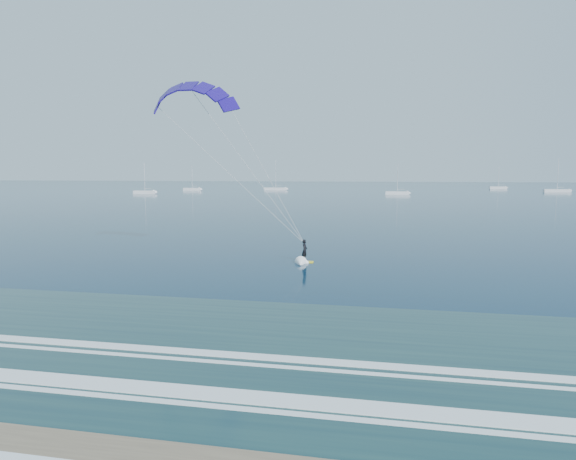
# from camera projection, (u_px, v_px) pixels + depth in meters

# --- Properties ---
(kitesurfer_rig) EXTENTS (14.96, 6.84, 16.71)m
(kitesurfer_rig) POSITION_uv_depth(u_px,v_px,m) (246.00, 165.00, 44.05)
(kitesurfer_rig) COLOR yellow
(kitesurfer_rig) RESTS_ON ground
(sailboat_0) EXTENTS (8.78, 2.40, 11.93)m
(sailboat_0) POSITION_uv_depth(u_px,v_px,m) (145.00, 192.00, 195.87)
(sailboat_0) COLOR silver
(sailboat_0) RESTS_ON ground
(sailboat_1) EXTENTS (8.02, 2.40, 11.10)m
(sailboat_1) POSITION_uv_depth(u_px,v_px,m) (192.00, 189.00, 230.38)
(sailboat_1) COLOR silver
(sailboat_1) RESTS_ON ground
(sailboat_2) EXTENTS (10.55, 2.40, 13.98)m
(sailboat_2) POSITION_uv_depth(u_px,v_px,m) (276.00, 189.00, 235.83)
(sailboat_2) COLOR silver
(sailboat_2) RESTS_ON ground
(sailboat_3) EXTENTS (8.46, 2.40, 11.78)m
(sailboat_3) POSITION_uv_depth(u_px,v_px,m) (397.00, 193.00, 188.06)
(sailboat_3) COLOR silver
(sailboat_3) RESTS_ON ground
(sailboat_4) EXTENTS (8.01, 2.40, 10.98)m
(sailboat_4) POSITION_uv_depth(u_px,v_px,m) (498.00, 188.00, 253.37)
(sailboat_4) COLOR silver
(sailboat_4) RESTS_ON ground
(sailboat_7) EXTENTS (10.32, 2.40, 13.93)m
(sailboat_7) POSITION_uv_depth(u_px,v_px,m) (557.00, 190.00, 212.84)
(sailboat_7) COLOR silver
(sailboat_7) RESTS_ON ground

